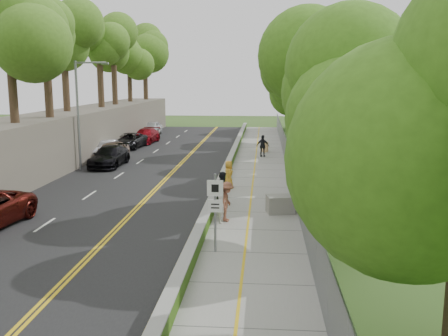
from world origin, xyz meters
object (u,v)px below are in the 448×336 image
(streetlight, at_px, (81,108))
(painter_0, at_px, (229,174))
(construction_barrel, at_px, (265,147))
(concrete_block, at_px, (280,204))
(signpost, at_px, (215,204))
(person_far, at_px, (263,146))

(streetlight, xyz_separation_m, painter_0, (11.21, -5.52, -3.73))
(streetlight, relative_size, construction_barrel, 8.48)
(streetlight, bearing_deg, concrete_block, -37.76)
(concrete_block, distance_m, painter_0, 6.25)
(signpost, distance_m, painter_0, 11.54)
(concrete_block, bearing_deg, person_far, 92.94)
(construction_barrel, xyz_separation_m, person_far, (-0.20, -2.92, 0.47))
(painter_0, bearing_deg, signpost, 166.42)
(signpost, xyz_separation_m, painter_0, (-0.30, 11.49, -1.05))
(streetlight, height_order, construction_barrel, streetlight)
(signpost, distance_m, person_far, 24.39)
(concrete_block, xyz_separation_m, painter_0, (-2.99, 5.48, 0.43))
(concrete_block, relative_size, person_far, 0.70)
(construction_barrel, distance_m, concrete_block, 21.22)
(construction_barrel, relative_size, person_far, 0.50)
(streetlight, xyz_separation_m, construction_barrel, (13.46, 10.21, -4.12))
(construction_barrel, relative_size, concrete_block, 0.72)
(person_far, bearing_deg, concrete_block, 106.02)
(streetlight, distance_m, construction_barrel, 17.39)
(signpost, bearing_deg, person_far, 85.88)
(construction_barrel, height_order, concrete_block, construction_barrel)
(concrete_block, relative_size, painter_0, 0.76)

